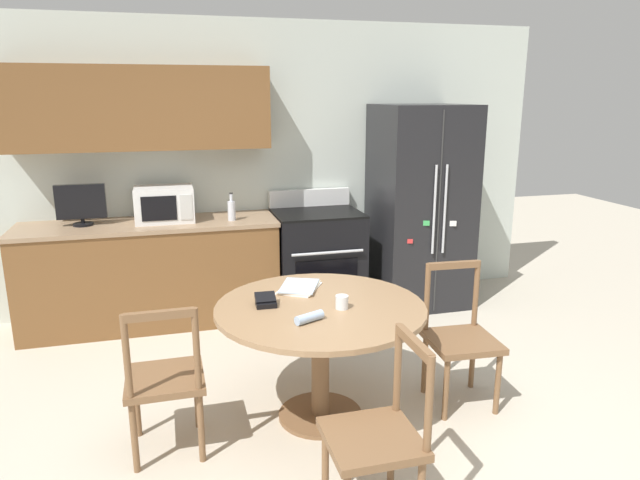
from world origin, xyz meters
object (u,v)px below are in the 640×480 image
countertop_tv (81,204)px  candle_glass (342,303)px  refrigerator (420,206)px  oven_range (317,260)px  dining_chair_right (460,339)px  wallet (266,301)px  microwave (164,204)px  counter_bottle (232,210)px  dining_chair_near (378,437)px  dining_chair_left (165,381)px

countertop_tv → candle_glass: countertop_tv is taller
refrigerator → oven_range: refrigerator is taller
dining_chair_right → wallet: 1.28m
microwave → counter_bottle: (0.55, -0.14, -0.05)m
countertop_tv → candle_glass: size_ratio=4.94×
dining_chair_near → dining_chair_right: 1.25m
counter_bottle → oven_range: bearing=5.2°
counter_bottle → dining_chair_right: size_ratio=0.27×
counter_bottle → dining_chair_left: counter_bottle is taller
dining_chair_near → wallet: bearing=18.6°
refrigerator → wallet: size_ratio=14.25×
microwave → countertop_tv: 0.66m
dining_chair_near → candle_glass: dining_chair_near is taller
dining_chair_right → refrigerator: bearing=-102.9°
microwave → dining_chair_left: 2.10m
microwave → dining_chair_right: (1.78, -1.94, -0.61)m
countertop_tv → candle_glass: 2.57m
dining_chair_near → dining_chair_left: (-0.94, 0.80, 0.00)m
countertop_tv → dining_chair_left: (0.61, -2.00, -0.65)m
refrigerator → counter_bottle: bearing=-179.9°
dining_chair_near → candle_glass: size_ratio=11.42×
refrigerator → wallet: 2.43m
refrigerator → candle_glass: 2.27m
dining_chair_right → dining_chair_left: size_ratio=1.00×
microwave → wallet: microwave is taller
oven_range → dining_chair_left: oven_range is taller
dining_chair_near → oven_range: bearing=-9.1°
refrigerator → oven_range: bearing=176.0°
countertop_tv → counter_bottle: (1.21, -0.13, -0.09)m
refrigerator → microwave: (-2.31, 0.14, 0.11)m
candle_glass → countertop_tv: bearing=129.8°
microwave → dining_chair_near: size_ratio=0.54×
refrigerator → wallet: bearing=-136.4°
oven_range → counter_bottle: 0.94m
candle_glass → refrigerator: bearing=54.0°
wallet → dining_chair_near: bearing=-71.4°
counter_bottle → dining_chair_left: size_ratio=0.27×
counter_bottle → dining_chair_right: 2.24m
wallet → candle_glass: bearing=-21.2°
refrigerator → dining_chair_right: 1.94m
countertop_tv → refrigerator: bearing=-2.4°
oven_range → candle_glass: (-0.36, -1.90, 0.30)m
oven_range → wallet: size_ratio=8.26×
candle_glass → wallet: size_ratio=0.60×
refrigerator → candle_glass: (-1.33, -1.83, -0.16)m
dining_chair_left → wallet: size_ratio=6.90×
countertop_tv → dining_chair_left: countertop_tv is taller
dining_chair_near → dining_chair_right: size_ratio=1.00×
counter_bottle → candle_glass: counter_bottle is taller
countertop_tv → dining_chair_left: bearing=-73.0°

